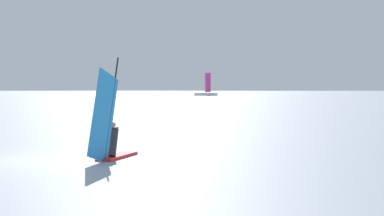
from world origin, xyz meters
TOP-DOWN VIEW (x-y plane):
  - ground_plane at (0.00, 0.00)m, footprint 4000.00×4000.00m
  - windsurfer at (2.95, 1.30)m, footprint 0.63×3.39m
  - small_sailboat at (-50.76, 186.47)m, footprint 9.70×3.36m

SIDE VIEW (x-z plane):
  - ground_plane at x=0.00m, z-range 0.00..0.00m
  - windsurfer at x=2.95m, z-range -1.02..2.87m
  - small_sailboat at x=-50.76m, z-range -4.40..6.25m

